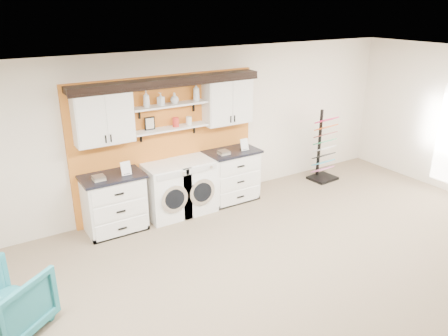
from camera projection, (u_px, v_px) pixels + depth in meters
ceiling at (347, 90)px, 3.90m from camera, size 10.00×10.00×0.00m
wall_back at (166, 133)px, 7.58m from camera, size 10.00×0.00×10.00m
accent_panel at (167, 144)px, 7.62m from camera, size 3.40×0.07×2.40m
upper_cabinet_left at (103, 117)px, 6.68m from camera, size 0.90×0.35×0.84m
upper_cabinet_right at (227, 100)px, 7.80m from camera, size 0.90×0.35×0.84m
shelf_lower at (171, 128)px, 7.37m from camera, size 1.32×0.28×0.03m
shelf_upper at (170, 105)px, 7.23m from camera, size 1.32×0.28×0.03m
crown_molding at (168, 81)px, 7.10m from camera, size 3.30×0.41×0.13m
picture_frame at (150, 123)px, 7.19m from camera, size 0.18×0.02×0.22m
canister_red at (176, 122)px, 7.39m from camera, size 0.11×0.11×0.16m
canister_cream at (189, 121)px, 7.51m from camera, size 0.10×0.10×0.14m
base_cabinet_left at (114, 203)px, 7.06m from camera, size 0.99×0.66×0.97m
base_cabinet_right at (231, 175)px, 8.18m from camera, size 1.00×0.66×0.98m
washer at (166, 191)px, 7.51m from camera, size 0.69×0.71×0.96m
dryer at (193, 185)px, 7.77m from camera, size 0.69×0.71×0.96m
sample_rack at (323, 157)px, 9.12m from camera, size 0.57×0.49×1.48m
armchair at (5, 303)px, 4.90m from camera, size 1.14×1.13×0.75m
soap_bottle_a at (146, 99)px, 6.98m from camera, size 0.13×0.13×0.27m
soap_bottle_b at (161, 99)px, 7.11m from camera, size 0.13×0.13×0.21m
soap_bottle_c at (174, 98)px, 7.24m from camera, size 0.19×0.19×0.18m
soap_bottle_d at (196, 92)px, 7.42m from camera, size 0.16×0.16×0.30m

